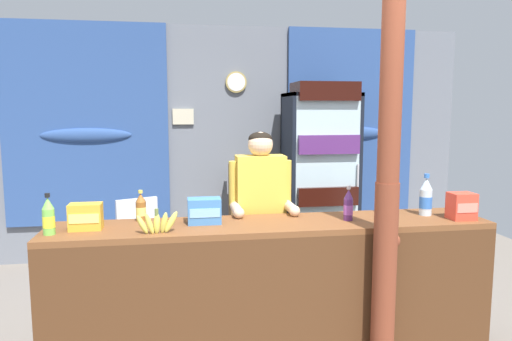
# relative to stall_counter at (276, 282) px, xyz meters

# --- Properties ---
(ground_plane) EXTENTS (7.64, 7.64, 0.00)m
(ground_plane) POSITION_rel_stall_counter_xyz_m (-0.02, 0.80, -0.59)
(ground_plane) COLOR slate
(back_wall_curtained) EXTENTS (5.63, 0.22, 2.70)m
(back_wall_curtained) POSITION_rel_stall_counter_xyz_m (-0.05, 2.60, 0.79)
(back_wall_curtained) COLOR slate
(back_wall_curtained) RESTS_ON ground
(stall_counter) EXTENTS (3.00, 0.53, 0.97)m
(stall_counter) POSITION_rel_stall_counter_xyz_m (0.00, 0.00, 0.00)
(stall_counter) COLOR brown
(stall_counter) RESTS_ON ground
(timber_post) EXTENTS (0.17, 0.15, 2.57)m
(timber_post) POSITION_rel_stall_counter_xyz_m (0.66, -0.24, 0.64)
(timber_post) COLOR brown
(timber_post) RESTS_ON ground
(drink_fridge) EXTENTS (0.78, 0.65, 2.03)m
(drink_fridge) POSITION_rel_stall_counter_xyz_m (0.94, 2.08, 0.52)
(drink_fridge) COLOR black
(drink_fridge) RESTS_ON ground
(bottle_shelf_rack) EXTENTS (0.48, 0.28, 1.12)m
(bottle_shelf_rack) POSITION_rel_stall_counter_xyz_m (0.17, 2.28, -0.01)
(bottle_shelf_rack) COLOR brown
(bottle_shelf_rack) RESTS_ON ground
(plastic_lawn_chair) EXTENTS (0.58, 0.58, 0.86)m
(plastic_lawn_chair) POSITION_rel_stall_counter_xyz_m (-1.00, 1.66, -0.10)
(plastic_lawn_chair) COLOR silver
(plastic_lawn_chair) RESTS_ON ground
(shopkeeper) EXTENTS (0.49, 0.42, 1.57)m
(shopkeeper) POSITION_rel_stall_counter_xyz_m (-0.01, 0.53, 0.40)
(shopkeeper) COLOR #28282D
(shopkeeper) RESTS_ON ground
(soda_bottle_water) EXTENTS (0.09, 0.09, 0.30)m
(soda_bottle_water) POSITION_rel_stall_counter_xyz_m (1.15, 0.16, 0.51)
(soda_bottle_water) COLOR silver
(soda_bottle_water) RESTS_ON stall_counter
(soda_bottle_grape_soda) EXTENTS (0.07, 0.07, 0.24)m
(soda_bottle_grape_soda) POSITION_rel_stall_counter_xyz_m (0.53, 0.09, 0.48)
(soda_bottle_grape_soda) COLOR #56286B
(soda_bottle_grape_soda) RESTS_ON stall_counter
(soda_bottle_orange_soda) EXTENTS (0.08, 0.08, 0.21)m
(soda_bottle_orange_soda) POSITION_rel_stall_counter_xyz_m (0.88, 0.24, 0.47)
(soda_bottle_orange_soda) COLOR orange
(soda_bottle_orange_soda) RESTS_ON stall_counter
(soda_bottle_lime_soda) EXTENTS (0.07, 0.07, 0.26)m
(soda_bottle_lime_soda) POSITION_rel_stall_counter_xyz_m (-1.42, 0.02, 0.49)
(soda_bottle_lime_soda) COLOR #75C64C
(soda_bottle_lime_soda) RESTS_ON stall_counter
(soda_bottle_iced_tea) EXTENTS (0.07, 0.07, 0.22)m
(soda_bottle_iced_tea) POSITION_rel_stall_counter_xyz_m (-0.89, 0.31, 0.47)
(soda_bottle_iced_tea) COLOR brown
(soda_bottle_iced_tea) RESTS_ON stall_counter
(snack_box_crackers) EXTENTS (0.17, 0.14, 0.19)m
(snack_box_crackers) POSITION_rel_stall_counter_xyz_m (1.33, -0.01, 0.47)
(snack_box_crackers) COLOR #E5422D
(snack_box_crackers) RESTS_ON stall_counter
(snack_box_choco_powder) EXTENTS (0.20, 0.13, 0.17)m
(snack_box_choco_powder) POSITION_rel_stall_counter_xyz_m (-1.22, 0.11, 0.47)
(snack_box_choco_powder) COLOR gold
(snack_box_choco_powder) RESTS_ON stall_counter
(snack_box_biscuit) EXTENTS (0.22, 0.15, 0.17)m
(snack_box_biscuit) POSITION_rel_stall_counter_xyz_m (-0.46, 0.16, 0.47)
(snack_box_biscuit) COLOR #3D75B7
(snack_box_biscuit) RESTS_ON stall_counter
(banana_bunch) EXTENTS (0.28, 0.05, 0.16)m
(banana_bunch) POSITION_rel_stall_counter_xyz_m (-0.77, -0.05, 0.45)
(banana_bunch) COLOR #CCC14C
(banana_bunch) RESTS_ON stall_counter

